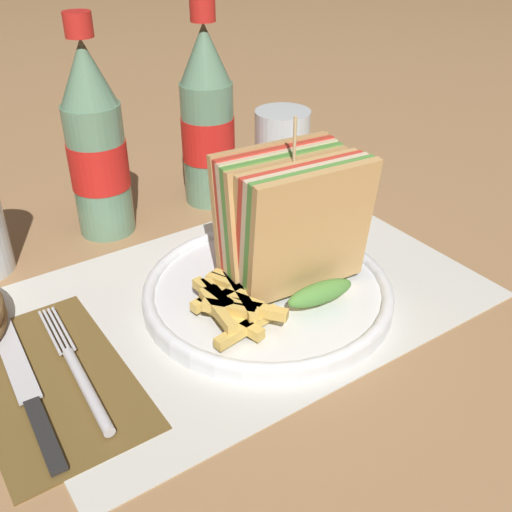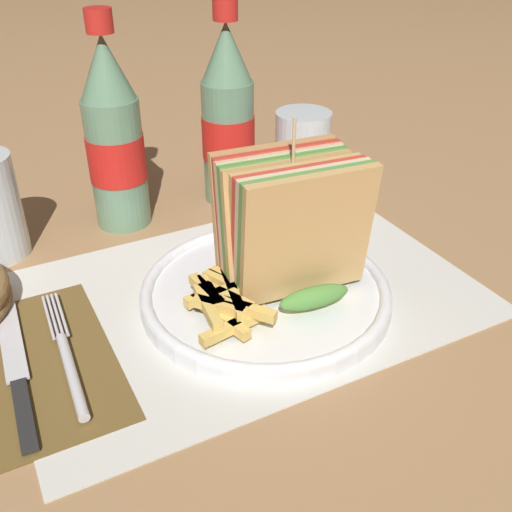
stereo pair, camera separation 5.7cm
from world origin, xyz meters
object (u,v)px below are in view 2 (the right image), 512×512
Objects in this scene: plate_main at (266,292)px; coke_bottle_far at (228,120)px; glass_near at (302,157)px; coke_bottle_near at (114,139)px; club_sandwich at (291,226)px; fork at (68,361)px; knife at (16,368)px.

plate_main is 0.25m from coke_bottle_far.
glass_near is (0.08, -0.04, -0.05)m from coke_bottle_far.
glass_near is at bearing -10.84° from coke_bottle_near.
club_sandwich is at bearing -66.78° from coke_bottle_near.
glass_near is (0.34, 0.19, 0.05)m from fork.
coke_bottle_near reaches higher than glass_near.
coke_bottle_far is at bearing 79.10° from club_sandwich.
plate_main is at bearing -71.68° from coke_bottle_near.
fork is at bearing -178.82° from club_sandwich.
coke_bottle_near is at bearing 56.65° from knife.
knife is 1.71× the size of glass_near.
fork is 0.36m from coke_bottle_far.
knife is at bearing 178.69° from plate_main.
coke_bottle_far is (0.30, 0.22, 0.10)m from knife.
fork is 0.27m from coke_bottle_near.
plate_main is 1.48× the size of club_sandwich.
coke_bottle_far is 2.13× the size of glass_near.
coke_bottle_far is at bearing 0.41° from coke_bottle_near.
coke_bottle_near is at bearing -179.59° from coke_bottle_far.
plate_main is at bearing 169.02° from club_sandwich.
glass_near is (0.12, 0.18, -0.02)m from club_sandwich.
coke_bottle_near is 1.00× the size of coke_bottle_far.
coke_bottle_near is (0.12, 0.23, 0.09)m from fork.
coke_bottle_near is at bearing 169.16° from glass_near.
club_sandwich is 0.68× the size of coke_bottle_far.
fork reaches higher than knife.
coke_bottle_near reaches higher than knife.
coke_bottle_far reaches higher than glass_near.
knife is 0.80× the size of coke_bottle_far.
knife is (-0.04, 0.01, -0.00)m from fork.
fork is at bearing -117.18° from coke_bottle_near.
fork is 0.72× the size of coke_bottle_far.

